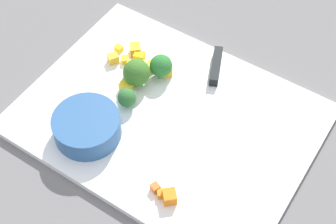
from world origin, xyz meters
name	(u,v)px	position (x,y,z in m)	size (l,w,h in m)	color
ground_plane	(168,121)	(0.00, 0.00, 0.00)	(4.00, 4.00, 0.00)	slate
cutting_board	(168,118)	(0.00, 0.00, 0.01)	(0.42, 0.32, 0.01)	white
prep_bowl	(87,126)	(-0.08, -0.09, 0.03)	(0.10, 0.10, 0.04)	#2E5B8F
chef_knife	(210,103)	(0.04, 0.05, 0.02)	(0.14, 0.30, 0.02)	silver
carrot_dice_0	(155,188)	(0.05, -0.11, 0.02)	(0.01, 0.01, 0.01)	orange
carrot_dice_1	(161,194)	(0.06, -0.12, 0.02)	(0.01, 0.01, 0.01)	orange
carrot_dice_2	(170,197)	(0.08, -0.11, 0.02)	(0.02, 0.02, 0.02)	orange
pepper_dice_0	(151,66)	(-0.07, 0.06, 0.02)	(0.01, 0.01, 0.01)	yellow
pepper_dice_1	(139,57)	(-0.10, 0.07, 0.02)	(0.01, 0.02, 0.01)	yellow
pepper_dice_2	(113,58)	(-0.13, 0.04, 0.02)	(0.02, 0.01, 0.01)	yellow
pepper_dice_3	(136,50)	(-0.11, 0.08, 0.02)	(0.02, 0.02, 0.02)	yellow
pepper_dice_4	(119,48)	(-0.14, 0.07, 0.02)	(0.01, 0.01, 0.01)	yellow
pepper_dice_5	(132,66)	(-0.10, 0.05, 0.02)	(0.01, 0.02, 0.02)	yellow
pepper_dice_6	(126,86)	(-0.08, 0.01, 0.02)	(0.02, 0.02, 0.01)	yellow
pepper_dice_7	(125,60)	(-0.12, 0.05, 0.02)	(0.01, 0.01, 0.01)	yellow
pepper_dice_8	(167,70)	(-0.05, 0.07, 0.02)	(0.02, 0.02, 0.02)	yellow
broccoli_floret_0	(161,66)	(-0.05, 0.06, 0.03)	(0.04, 0.04, 0.04)	#84AC69
broccoli_floret_1	(127,98)	(-0.06, -0.02, 0.03)	(0.03, 0.03, 0.03)	#84C067
broccoli_floret_2	(137,73)	(-0.08, 0.03, 0.04)	(0.04, 0.04, 0.05)	#86B056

